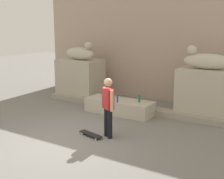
# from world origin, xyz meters

# --- Properties ---
(ground_plane) EXTENTS (40.00, 40.00, 0.00)m
(ground_plane) POSITION_xyz_m (0.00, 0.00, 0.00)
(ground_plane) COLOR slate
(facade_wall) EXTENTS (10.53, 0.60, 5.39)m
(facade_wall) POSITION_xyz_m (0.00, 5.89, 2.69)
(facade_wall) COLOR tan
(facade_wall) RESTS_ON ground_plane
(pedestal_left) EXTENTS (1.81, 1.21, 1.63)m
(pedestal_left) POSITION_xyz_m (-2.67, 4.29, 0.82)
(pedestal_left) COLOR #B7AD99
(pedestal_left) RESTS_ON ground_plane
(pedestal_right) EXTENTS (1.81, 1.21, 1.63)m
(pedestal_right) POSITION_xyz_m (2.67, 4.29, 0.82)
(pedestal_right) COLOR #B7AD99
(pedestal_right) RESTS_ON ground_plane
(statue_reclining_left) EXTENTS (1.68, 0.85, 0.78)m
(statue_reclining_left) POSITION_xyz_m (-2.63, 4.29, 1.92)
(statue_reclining_left) COLOR beige
(statue_reclining_left) RESTS_ON pedestal_left
(statue_reclining_right) EXTENTS (1.63, 0.64, 0.78)m
(statue_reclining_right) POSITION_xyz_m (2.63, 4.29, 1.92)
(statue_reclining_right) COLOR beige
(statue_reclining_right) RESTS_ON pedestal_right
(ledge_block) EXTENTS (2.44, 0.87, 0.49)m
(ledge_block) POSITION_xyz_m (0.00, 3.08, 0.25)
(ledge_block) COLOR #B7AD99
(ledge_block) RESTS_ON ground_plane
(skater) EXTENTS (0.48, 0.36, 1.67)m
(skater) POSITION_xyz_m (0.90, 0.94, 0.92)
(skater) COLOR black
(skater) RESTS_ON ground_plane
(skateboard) EXTENTS (0.82, 0.39, 0.08)m
(skateboard) POSITION_xyz_m (0.46, 0.72, 0.06)
(skateboard) COLOR black
(skateboard) RESTS_ON ground_plane
(bottle_brown) EXTENTS (0.07, 0.07, 0.25)m
(bottle_brown) POSITION_xyz_m (-0.52, 3.17, 0.59)
(bottle_brown) COLOR #593314
(bottle_brown) RESTS_ON ledge_block
(bottle_green) EXTENTS (0.08, 0.08, 0.31)m
(bottle_green) POSITION_xyz_m (0.75, 3.15, 0.62)
(bottle_green) COLOR #1E722D
(bottle_green) RESTS_ON ledge_block
(bottle_blue) EXTENTS (0.06, 0.06, 0.29)m
(bottle_blue) POSITION_xyz_m (0.13, 2.74, 0.61)
(bottle_blue) COLOR #194C99
(bottle_blue) RESTS_ON ledge_block
(bottle_red) EXTENTS (0.07, 0.07, 0.31)m
(bottle_red) POSITION_xyz_m (-0.64, 3.32, 0.62)
(bottle_red) COLOR red
(bottle_red) RESTS_ON ledge_block
(stair_step) EXTENTS (7.15, 0.50, 0.20)m
(stair_step) POSITION_xyz_m (0.00, 3.67, 0.10)
(stair_step) COLOR gray
(stair_step) RESTS_ON ground_plane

